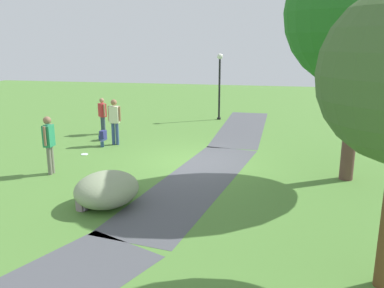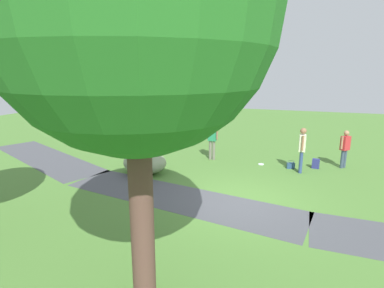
{
  "view_description": "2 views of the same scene",
  "coord_description": "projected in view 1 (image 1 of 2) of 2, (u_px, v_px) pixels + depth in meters",
  "views": [
    {
      "loc": [
        13.21,
        2.48,
        4.12
      ],
      "look_at": [
        1.23,
        0.12,
        0.96
      ],
      "focal_mm": 38.47,
      "sensor_mm": 36.0,
      "label": 1
    },
    {
      "loc": [
        -1.49,
        8.89,
        3.98
      ],
      "look_at": [
        1.93,
        -1.01,
        1.46
      ],
      "focal_mm": 28.73,
      "sensor_mm": 36.0,
      "label": 2
    }
  ],
  "objects": [
    {
      "name": "lamp_post",
      "position": [
        220.0,
        79.0,
        20.92
      ],
      "size": [
        0.28,
        0.28,
        3.37
      ],
      "color": "black",
      "rests_on": "ground"
    },
    {
      "name": "ground_plane",
      "position": [
        196.0,
        162.0,
        14.05
      ],
      "size": [
        48.0,
        48.0,
        0.0
      ],
      "primitive_type": "plane",
      "color": "#4F7F35"
    },
    {
      "name": "passerby_on_path",
      "position": [
        49.0,
        141.0,
        12.6
      ],
      "size": [
        0.52,
        0.26,
        1.82
      ],
      "color": "slate",
      "rests_on": "ground"
    },
    {
      "name": "spare_backpack_on_lawn",
      "position": [
        103.0,
        135.0,
        17.07
      ],
      "size": [
        0.31,
        0.29,
        0.4
      ],
      "color": "navy",
      "rests_on": "ground"
    },
    {
      "name": "footpath_segment_near",
      "position": [
        243.0,
        127.0,
        19.53
      ],
      "size": [
        8.05,
        2.21,
        0.01
      ],
      "color": "#4B4D53",
      "rests_on": "ground"
    },
    {
      "name": "footpath_segment_mid",
      "position": [
        195.0,
        182.0,
        12.14
      ],
      "size": [
        8.22,
        3.3,
        0.01
      ],
      "color": "#4B4D53",
      "rests_on": "ground"
    },
    {
      "name": "handbag_on_grass",
      "position": [
        102.0,
        143.0,
        16.08
      ],
      "size": [
        0.35,
        0.35,
        0.31
      ],
      "color": "navy",
      "rests_on": "ground"
    },
    {
      "name": "woman_with_handbag",
      "position": [
        115.0,
        118.0,
        16.12
      ],
      "size": [
        0.25,
        0.52,
        1.81
      ],
      "color": "navy",
      "rests_on": "ground"
    },
    {
      "name": "large_shade_tree",
      "position": [
        362.0,
        13.0,
        11.19
      ],
      "size": [
        4.19,
        4.19,
        6.89
      ],
      "color": "brown",
      "rests_on": "ground"
    },
    {
      "name": "lawn_boulder",
      "position": [
        107.0,
        189.0,
        10.34
      ],
      "size": [
        2.02,
        1.84,
        0.86
      ],
      "color": "gray",
      "rests_on": "ground"
    },
    {
      "name": "frisbee_on_grass",
      "position": [
        84.0,
        154.0,
        14.98
      ],
      "size": [
        0.26,
        0.26,
        0.02
      ],
      "color": "white",
      "rests_on": "ground"
    },
    {
      "name": "man_near_boulder",
      "position": [
        102.0,
        113.0,
        17.99
      ],
      "size": [
        0.42,
        0.43,
        1.59
      ],
      "color": "#38475C",
      "rests_on": "ground"
    },
    {
      "name": "backpack_by_boulder",
      "position": [
        83.0,
        203.0,
        10.11
      ],
      "size": [
        0.33,
        0.32,
        0.4
      ],
      "color": "gray",
      "rests_on": "ground"
    }
  ]
}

